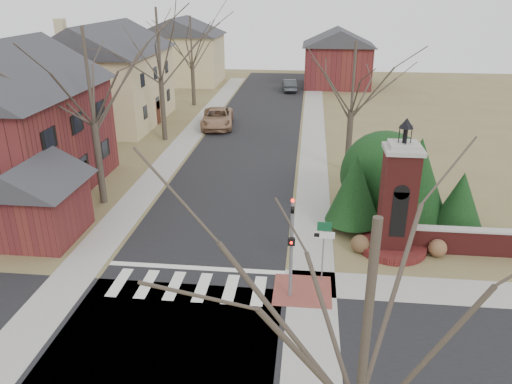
# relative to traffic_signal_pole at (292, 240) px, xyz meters

# --- Properties ---
(ground) EXTENTS (120.00, 120.00, 0.00)m
(ground) POSITION_rel_traffic_signal_pole_xyz_m (-4.30, -0.57, -2.59)
(ground) COLOR brown
(ground) RESTS_ON ground
(main_street) EXTENTS (8.00, 70.00, 0.01)m
(main_street) POSITION_rel_traffic_signal_pole_xyz_m (-4.30, 21.43, -2.58)
(main_street) COLOR black
(main_street) RESTS_ON ground
(cross_street) EXTENTS (120.00, 8.00, 0.01)m
(cross_street) POSITION_rel_traffic_signal_pole_xyz_m (-4.30, -3.57, -2.58)
(cross_street) COLOR black
(cross_street) RESTS_ON ground
(crosswalk_zone) EXTENTS (8.00, 2.20, 0.02)m
(crosswalk_zone) POSITION_rel_traffic_signal_pole_xyz_m (-4.30, 0.23, -2.58)
(crosswalk_zone) COLOR silver
(crosswalk_zone) RESTS_ON ground
(stop_bar) EXTENTS (8.00, 0.35, 0.02)m
(stop_bar) POSITION_rel_traffic_signal_pole_xyz_m (-4.30, 1.73, -2.58)
(stop_bar) COLOR silver
(stop_bar) RESTS_ON ground
(sidewalk_right_main) EXTENTS (2.00, 60.00, 0.02)m
(sidewalk_right_main) POSITION_rel_traffic_signal_pole_xyz_m (0.90, 21.43, -2.58)
(sidewalk_right_main) COLOR gray
(sidewalk_right_main) RESTS_ON ground
(sidewalk_left) EXTENTS (2.00, 60.00, 0.02)m
(sidewalk_left) POSITION_rel_traffic_signal_pole_xyz_m (-9.50, 21.43, -2.58)
(sidewalk_left) COLOR gray
(sidewalk_left) RESTS_ON ground
(curb_apron) EXTENTS (2.40, 2.40, 0.02)m
(curb_apron) POSITION_rel_traffic_signal_pole_xyz_m (0.50, 0.43, -2.57)
(curb_apron) COLOR brown
(curb_apron) RESTS_ON ground
(traffic_signal_pole) EXTENTS (0.28, 0.41, 4.50)m
(traffic_signal_pole) POSITION_rel_traffic_signal_pole_xyz_m (0.00, 0.00, 0.00)
(traffic_signal_pole) COLOR slate
(traffic_signal_pole) RESTS_ON ground
(sign_post) EXTENTS (0.90, 0.07, 2.75)m
(sign_post) POSITION_rel_traffic_signal_pole_xyz_m (1.29, 1.41, -0.64)
(sign_post) COLOR slate
(sign_post) RESTS_ON ground
(brick_gate_monument) EXTENTS (3.20, 3.20, 6.47)m
(brick_gate_monument) POSITION_rel_traffic_signal_pole_xyz_m (4.70, 4.42, -0.42)
(brick_gate_monument) COLOR maroon
(brick_gate_monument) RESTS_ON ground
(brick_garden_wall) EXTENTS (7.50, 0.50, 1.30)m
(brick_garden_wall) POSITION_rel_traffic_signal_pole_xyz_m (9.20, 4.43, -1.93)
(brick_garden_wall) COLOR maroon
(brick_garden_wall) RESTS_ON ground
(house_brick_left) EXTENTS (9.80, 11.80, 9.42)m
(house_brick_left) POSITION_rel_traffic_signal_pole_xyz_m (-17.31, 9.42, 2.07)
(house_brick_left) COLOR maroon
(house_brick_left) RESTS_ON ground
(house_stucco_left) EXTENTS (9.80, 12.80, 9.28)m
(house_stucco_left) POSITION_rel_traffic_signal_pole_xyz_m (-17.80, 26.42, 2.01)
(house_stucco_left) COLOR tan
(house_stucco_left) RESTS_ON ground
(garage_left) EXTENTS (4.80, 4.80, 4.29)m
(garage_left) POSITION_rel_traffic_signal_pole_xyz_m (-12.82, 3.92, -0.35)
(garage_left) COLOR maroon
(garage_left) RESTS_ON ground
(house_distant_left) EXTENTS (10.80, 8.80, 8.53)m
(house_distant_left) POSITION_rel_traffic_signal_pole_xyz_m (-16.31, 47.42, 1.66)
(house_distant_left) COLOR tan
(house_distant_left) RESTS_ON ground
(house_distant_right) EXTENTS (8.80, 8.80, 7.30)m
(house_distant_right) POSITION_rel_traffic_signal_pole_xyz_m (3.69, 47.42, 1.06)
(house_distant_right) COLOR maroon
(house_distant_right) RESTS_ON ground
(evergreen_near) EXTENTS (2.80, 2.80, 4.10)m
(evergreen_near) POSITION_rel_traffic_signal_pole_xyz_m (2.90, 6.43, -0.29)
(evergreen_near) COLOR #473D33
(evergreen_near) RESTS_ON ground
(evergreen_mid) EXTENTS (3.40, 3.40, 4.70)m
(evergreen_mid) POSITION_rel_traffic_signal_pole_xyz_m (6.20, 7.63, 0.01)
(evergreen_mid) COLOR #473D33
(evergreen_mid) RESTS_ON ground
(evergreen_far) EXTENTS (2.40, 2.40, 3.30)m
(evergreen_far) POSITION_rel_traffic_signal_pole_xyz_m (8.20, 6.63, -0.69)
(evergreen_far) COLOR #473D33
(evergreen_far) RESTS_ON ground
(evergreen_mass) EXTENTS (4.80, 4.80, 4.80)m
(evergreen_mass) POSITION_rel_traffic_signal_pole_xyz_m (4.70, 8.93, -0.19)
(evergreen_mass) COLOR black
(evergreen_mass) RESTS_ON ground
(bare_tree_0) EXTENTS (8.05, 8.05, 11.15)m
(bare_tree_0) POSITION_rel_traffic_signal_pole_xyz_m (-11.30, 8.43, 5.11)
(bare_tree_0) COLOR #473D33
(bare_tree_0) RESTS_ON ground
(bare_tree_1) EXTENTS (8.40, 8.40, 11.64)m
(bare_tree_1) POSITION_rel_traffic_signal_pole_xyz_m (-11.30, 21.43, 5.44)
(bare_tree_1) COLOR #473D33
(bare_tree_1) RESTS_ON ground
(bare_tree_2) EXTENTS (7.35, 7.35, 10.19)m
(bare_tree_2) POSITION_rel_traffic_signal_pole_xyz_m (-11.80, 34.43, 4.44)
(bare_tree_2) COLOR #473D33
(bare_tree_2) RESTS_ON ground
(bare_tree_3) EXTENTS (7.00, 7.00, 9.70)m
(bare_tree_3) POSITION_rel_traffic_signal_pole_xyz_m (3.20, 15.43, 4.10)
(bare_tree_3) COLOR #473D33
(bare_tree_3) RESTS_ON ground
(bare_tree_4) EXTENTS (6.65, 6.65, 9.21)m
(bare_tree_4) POSITION_rel_traffic_signal_pole_xyz_m (1.70, -9.57, 3.77)
(bare_tree_4) COLOR #473D33
(bare_tree_4) RESTS_ON ground
(pickup_truck) EXTENTS (3.40, 6.15, 1.63)m
(pickup_truck) POSITION_rel_traffic_signal_pole_xyz_m (-7.70, 25.86, -1.77)
(pickup_truck) COLOR #9C7355
(pickup_truck) RESTS_ON ground
(distant_car) EXTENTS (2.03, 4.46, 1.42)m
(distant_car) POSITION_rel_traffic_signal_pole_xyz_m (-2.06, 43.24, -1.88)
(distant_car) COLOR #33373B
(distant_car) RESTS_ON ground
(dry_shrub_left) EXTENTS (0.88, 0.88, 0.88)m
(dry_shrub_left) POSITION_rel_traffic_signal_pole_xyz_m (3.13, 4.03, -2.15)
(dry_shrub_left) COLOR brown
(dry_shrub_left) RESTS_ON ground
(dry_shrub_right) EXTENTS (0.86, 0.86, 0.86)m
(dry_shrub_right) POSITION_rel_traffic_signal_pole_xyz_m (6.70, 4.03, -2.16)
(dry_shrub_right) COLOR brown
(dry_shrub_right) RESTS_ON ground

